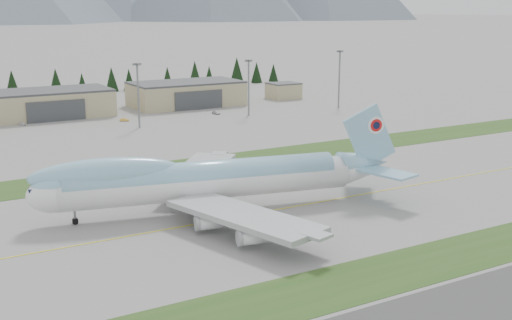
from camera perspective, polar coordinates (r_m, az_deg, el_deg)
ground at (r=138.76m, az=1.88°, el=-4.44°), size 7000.00×7000.00×0.00m
grass_strip_near at (r=110.30m, az=12.46°, el=-9.57°), size 400.00×14.00×0.08m
grass_strip_far at (r=177.16m, az=-5.79°, el=-0.57°), size 400.00×18.00×0.08m
taxiway_line_main at (r=138.76m, az=1.88°, el=-4.44°), size 400.00×0.40×0.02m
boeing_747_freighter at (r=135.99m, az=-4.58°, el=-1.72°), size 82.30×69.23×21.59m
hangar_center at (r=270.35m, az=-17.97°, el=4.82°), size 48.00×26.60×10.80m
hangar_right at (r=288.54m, az=-6.22°, el=5.89°), size 48.00×26.60×10.80m
control_shed at (r=310.41m, az=2.46°, el=6.18°), size 14.00×12.00×7.60m
floodlight_masts at (r=239.65m, az=-8.55°, el=6.91°), size 206.15×8.29×24.84m
service_vehicle_a at (r=254.28m, az=-20.04°, el=2.93°), size 2.64×3.44×1.09m
service_vehicle_b at (r=252.59m, az=-11.61°, el=3.40°), size 3.68×2.79×1.16m
service_vehicle_c at (r=264.54m, az=-3.57°, el=4.09°), size 2.21×4.61×1.30m
conifer_belt at (r=333.48m, az=-18.69°, el=6.48°), size 269.91×16.02×15.78m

